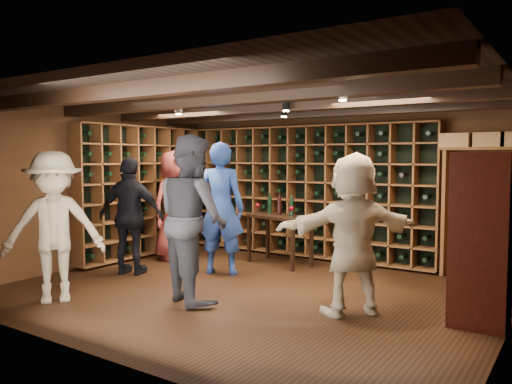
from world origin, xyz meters
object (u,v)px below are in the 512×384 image
Objects in this scene: guest_khaki at (54,227)px; guest_beige at (353,234)px; display_cabinet at (481,243)px; man_blue_shirt at (221,208)px; guest_red_floral at (176,205)px; guest_woman_black at (131,216)px; tasting_table at (279,220)px; man_grey_suit at (192,218)px.

guest_beige is at bearing -27.34° from guest_khaki.
display_cabinet is 4.78m from guest_khaki.
man_blue_shirt is at bearing -63.58° from guest_beige.
guest_red_floral is 1.07× the size of guest_woman_black.
guest_woman_black is at bearing -162.10° from guest_red_floral.
tasting_table is at bearing -88.30° from guest_beige.
man_blue_shirt reaches higher than guest_red_floral.
man_blue_shirt is at bearing -99.03° from guest_red_floral.
guest_red_floral is at bearing -146.59° from tasting_table.
man_grey_suit reaches higher than guest_khaki.
guest_beige is 2.65m from tasting_table.
display_cabinet is at bearing 148.92° from guest_beige.
guest_beige reaches higher than guest_woman_black.
tasting_table is at bearing 17.15° from guest_khaki.
man_grey_suit is at bearing -123.94° from guest_red_floral.
man_blue_shirt is 1.13× the size of guest_woman_black.
display_cabinet is 1.53× the size of tasting_table.
guest_woman_black is (-4.70, -0.40, 0.01)m from display_cabinet.
man_grey_suit is 1.08× the size of guest_red_floral.
guest_khaki is (0.31, -1.48, 0.03)m from guest_woman_black.
guest_beige is (3.15, 1.53, -0.01)m from guest_khaki.
guest_khaki is (-4.39, -1.88, 0.04)m from display_cabinet.
guest_khaki is 3.50m from guest_beige.
guest_beige is at bearing -164.14° from display_cabinet.
display_cabinet is 0.98× the size of guest_beige.
man_blue_shirt is 1.41m from man_grey_suit.
guest_woman_black is at bearing 7.06° from man_grey_suit.
tasting_table is at bearing -60.50° from guest_red_floral.
guest_beige is at bearing -137.14° from man_grey_suit.
man_grey_suit is at bearing -29.06° from guest_beige.
tasting_table is at bearing -148.85° from guest_woman_black.
guest_red_floral is 1.04× the size of guest_beige.
guest_khaki is 1.01× the size of guest_beige.
guest_red_floral is at bearing -100.27° from guest_woman_black.
tasting_table is at bearing -131.68° from man_blue_shirt.
display_cabinet is 4.94m from guest_red_floral.
display_cabinet is 0.88× the size of man_grey_suit.
man_blue_shirt is at bearing 174.39° from display_cabinet.
tasting_table is at bearing 156.67° from display_cabinet.
guest_khaki is at bearing 60.11° from man_grey_suit.
man_grey_suit is at bearing -72.91° from tasting_table.
guest_woman_black is 0.97× the size of guest_beige.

